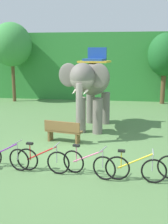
{
  "coord_description": "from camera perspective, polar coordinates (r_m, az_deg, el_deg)",
  "views": [
    {
      "loc": [
        1.85,
        -9.16,
        3.54
      ],
      "look_at": [
        0.42,
        1.0,
        1.3
      ],
      "focal_mm": 43.75,
      "sensor_mm": 36.0,
      "label": 1
    }
  ],
  "objects": [
    {
      "name": "ground_plane",
      "position": [
        10.0,
        -3.23,
        -8.45
      ],
      "size": [
        80.0,
        80.0,
        0.0
      ],
      "primitive_type": "plane",
      "color": "#567F47"
    },
    {
      "name": "foliage_hedge",
      "position": [
        23.38,
        3.51,
        9.73
      ],
      "size": [
        36.0,
        6.0,
        4.98
      ],
      "primitive_type": "cube",
      "color": "#338438",
      "rests_on": "ground"
    },
    {
      "name": "tree_center_left",
      "position": [
        20.64,
        -14.9,
        13.42
      ],
      "size": [
        2.85,
        2.85,
        5.64
      ],
      "color": "brown",
      "rests_on": "ground"
    },
    {
      "name": "tree_left",
      "position": [
        19.81,
        16.56,
        11.36
      ],
      "size": [
        2.34,
        2.34,
        4.86
      ],
      "color": "brown",
      "rests_on": "ground"
    },
    {
      "name": "elephant",
      "position": [
        12.46,
        1.75,
        6.15
      ],
      "size": [
        2.16,
        4.22,
        3.78
      ],
      "color": "slate",
      "rests_on": "ground"
    },
    {
      "name": "bike_purple",
      "position": [
        8.9,
        -16.11,
        -8.95
      ],
      "size": [
        1.68,
        0.58,
        0.92
      ],
      "color": "black",
      "rests_on": "ground"
    },
    {
      "name": "bike_red",
      "position": [
        8.39,
        -8.67,
        -9.91
      ],
      "size": [
        1.7,
        0.52,
        0.92
      ],
      "color": "black",
      "rests_on": "ground"
    },
    {
      "name": "bike_pink",
      "position": [
        8.05,
        0.89,
        -10.75
      ],
      "size": [
        1.63,
        0.71,
        0.92
      ],
      "color": "black",
      "rests_on": "ground"
    },
    {
      "name": "bike_yellow",
      "position": [
        7.87,
        10.67,
        -11.54
      ],
      "size": [
        1.71,
        0.52,
        0.92
      ],
      "color": "black",
      "rests_on": "ground"
    },
    {
      "name": "wooden_bench",
      "position": [
        10.96,
        -4.39,
        -3.95
      ],
      "size": [
        1.55,
        0.7,
        0.89
      ],
      "color": "brown",
      "rests_on": "ground"
    }
  ]
}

